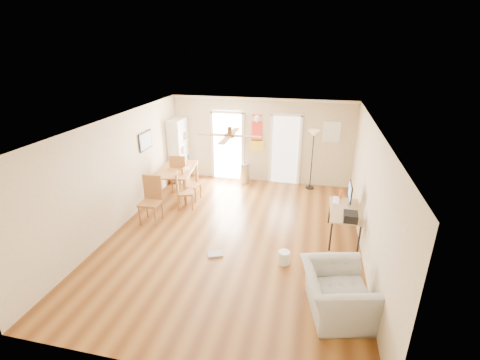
% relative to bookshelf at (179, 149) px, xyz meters
% --- Properties ---
extents(floor, '(7.00, 7.00, 0.00)m').
position_rel_bookshelf_xyz_m(floor, '(2.54, -3.11, -0.97)').
color(floor, brown).
rests_on(floor, ground).
extents(ceiling, '(5.50, 7.00, 0.00)m').
position_rel_bookshelf_xyz_m(ceiling, '(2.54, -3.11, 1.63)').
color(ceiling, silver).
rests_on(ceiling, floor).
extents(wall_back, '(5.50, 0.04, 2.60)m').
position_rel_bookshelf_xyz_m(wall_back, '(2.54, 0.39, 0.33)').
color(wall_back, beige).
rests_on(wall_back, floor).
extents(wall_front, '(5.50, 0.04, 2.60)m').
position_rel_bookshelf_xyz_m(wall_front, '(2.54, -6.61, 0.33)').
color(wall_front, beige).
rests_on(wall_front, floor).
extents(wall_left, '(0.04, 7.00, 2.60)m').
position_rel_bookshelf_xyz_m(wall_left, '(-0.21, -3.11, 0.33)').
color(wall_left, beige).
rests_on(wall_left, floor).
extents(wall_right, '(0.04, 7.00, 2.60)m').
position_rel_bookshelf_xyz_m(wall_right, '(5.29, -3.11, 0.33)').
color(wall_right, beige).
rests_on(wall_right, floor).
extents(crown_molding, '(5.50, 7.00, 0.08)m').
position_rel_bookshelf_xyz_m(crown_molding, '(2.54, -3.11, 1.59)').
color(crown_molding, white).
rests_on(crown_molding, wall_back).
extents(kitchen_doorway, '(0.90, 0.10, 2.10)m').
position_rel_bookshelf_xyz_m(kitchen_doorway, '(1.49, 0.38, 0.08)').
color(kitchen_doorway, white).
rests_on(kitchen_doorway, wall_back).
extents(bathroom_doorway, '(0.80, 0.10, 2.10)m').
position_rel_bookshelf_xyz_m(bathroom_doorway, '(3.29, 0.38, 0.08)').
color(bathroom_doorway, white).
rests_on(bathroom_doorway, wall_back).
extents(wall_decal, '(0.46, 0.03, 1.10)m').
position_rel_bookshelf_xyz_m(wall_decal, '(2.41, 0.37, 0.58)').
color(wall_decal, red).
rests_on(wall_decal, wall_back).
extents(ac_grille, '(0.50, 0.04, 0.60)m').
position_rel_bookshelf_xyz_m(ac_grille, '(4.59, 0.36, 0.73)').
color(ac_grille, white).
rests_on(ac_grille, wall_back).
extents(framed_poster, '(0.04, 0.66, 0.48)m').
position_rel_bookshelf_xyz_m(framed_poster, '(-0.19, -1.71, 0.73)').
color(framed_poster, black).
rests_on(framed_poster, wall_left).
extents(ceiling_fan, '(1.24, 1.24, 0.20)m').
position_rel_bookshelf_xyz_m(ceiling_fan, '(2.54, -3.41, 1.46)').
color(ceiling_fan, '#593819').
rests_on(ceiling_fan, ceiling).
extents(bookshelf, '(0.51, 0.92, 1.94)m').
position_rel_bookshelf_xyz_m(bookshelf, '(0.00, 0.00, 0.00)').
color(bookshelf, silver).
rests_on(bookshelf, floor).
extents(dining_table, '(1.13, 1.67, 0.78)m').
position_rel_bookshelf_xyz_m(dining_table, '(0.39, -1.17, -0.58)').
color(dining_table, '#9B6032').
rests_on(dining_table, floor).
extents(dining_chair_right_a, '(0.43, 0.43, 0.95)m').
position_rel_bookshelf_xyz_m(dining_chair_right_a, '(0.94, -1.44, -0.50)').
color(dining_chair_right_a, '#A66435').
rests_on(dining_chair_right_a, floor).
extents(dining_chair_right_b, '(0.53, 0.53, 1.00)m').
position_rel_bookshelf_xyz_m(dining_chair_right_b, '(0.94, -1.97, -0.47)').
color(dining_chair_right_b, '#A76835').
rests_on(dining_chair_right_b, floor).
extents(dining_chair_near, '(0.48, 0.48, 1.13)m').
position_rel_bookshelf_xyz_m(dining_chair_near, '(0.40, -2.87, -0.40)').
color(dining_chair_near, olive).
rests_on(dining_chair_near, floor).
extents(dining_chair_far, '(0.51, 0.51, 1.12)m').
position_rel_bookshelf_xyz_m(dining_chair_far, '(0.38, -0.88, -0.41)').
color(dining_chair_far, olive).
rests_on(dining_chair_far, floor).
extents(trash_can, '(0.35, 0.35, 0.65)m').
position_rel_bookshelf_xyz_m(trash_can, '(2.10, 0.06, -0.65)').
color(trash_can, '#B9B9BB').
rests_on(trash_can, floor).
extents(torchiere_lamp, '(0.42, 0.42, 1.78)m').
position_rel_bookshelf_xyz_m(torchiere_lamp, '(4.10, 0.11, -0.08)').
color(torchiere_lamp, black).
rests_on(torchiere_lamp, floor).
extents(computer_desk, '(0.65, 1.29, 0.69)m').
position_rel_bookshelf_xyz_m(computer_desk, '(4.91, -2.59, -0.62)').
color(computer_desk, '#A18057').
rests_on(computer_desk, floor).
extents(imac, '(0.20, 0.55, 0.51)m').
position_rel_bookshelf_xyz_m(imac, '(5.01, -2.34, -0.02)').
color(imac, black).
rests_on(imac, computer_desk).
extents(keyboard, '(0.16, 0.43, 0.02)m').
position_rel_bookshelf_xyz_m(keyboard, '(4.74, -2.15, -0.27)').
color(keyboard, silver).
rests_on(keyboard, computer_desk).
extents(printer, '(0.29, 0.34, 0.17)m').
position_rel_bookshelf_xyz_m(printer, '(4.99, -3.07, -0.19)').
color(printer, black).
rests_on(printer, computer_desk).
extents(orange_bottle, '(0.08, 0.08, 0.21)m').
position_rel_bookshelf_xyz_m(orange_bottle, '(4.84, -2.02, -0.17)').
color(orange_bottle, '#DF5313').
rests_on(orange_bottle, computer_desk).
extents(wastebasket_a, '(0.25, 0.25, 0.27)m').
position_rel_bookshelf_xyz_m(wastebasket_a, '(3.74, -3.86, -0.84)').
color(wastebasket_a, silver).
rests_on(wastebasket_a, floor).
extents(wastebasket_b, '(0.35, 0.35, 0.32)m').
position_rel_bookshelf_xyz_m(wastebasket_b, '(4.49, -4.11, -0.81)').
color(wastebasket_b, silver).
rests_on(wastebasket_b, floor).
extents(floor_cloth, '(0.37, 0.34, 0.04)m').
position_rel_bookshelf_xyz_m(floor_cloth, '(2.32, -3.89, -0.95)').
color(floor_cloth, '#9D9D98').
rests_on(floor_cloth, floor).
extents(armchair, '(1.27, 1.38, 0.76)m').
position_rel_bookshelf_xyz_m(armchair, '(4.69, -5.01, -0.59)').
color(armchair, '#A8A8A3').
rests_on(armchair, floor).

